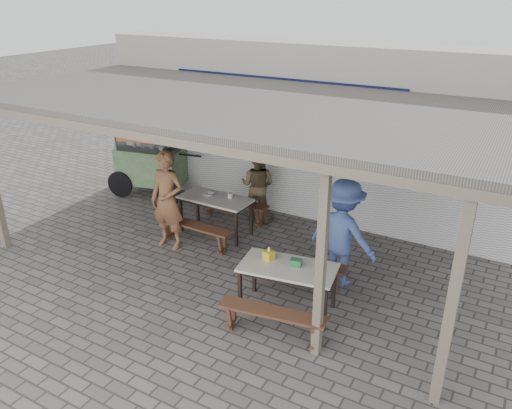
{
  "coord_description": "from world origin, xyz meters",
  "views": [
    {
      "loc": [
        4.27,
        -5.92,
        4.44
      ],
      "look_at": [
        0.42,
        0.9,
        1.05
      ],
      "focal_mm": 35.0,
      "sensor_mm": 36.0,
      "label": 1
    }
  ],
  "objects_px": {
    "vendor_cart": "(149,156)",
    "table_left": "(215,201)",
    "patron_street_side": "(167,200)",
    "condiment_jar": "(230,195)",
    "bench_left_street": "(195,230)",
    "bench_left_wall": "(234,205)",
    "condiment_bowl": "(209,194)",
    "patron_wall_side": "(258,185)",
    "bench_right_street": "(272,317)",
    "donation_box": "(296,263)",
    "tissue_box": "(269,255)",
    "table_right": "(288,271)",
    "bench_right_wall": "(300,267)",
    "patron_right_table": "(343,233)"
  },
  "relations": [
    {
      "from": "patron_street_side",
      "to": "tissue_box",
      "type": "xyz_separation_m",
      "value": [
        2.47,
        -0.72,
        -0.11
      ]
    },
    {
      "from": "table_left",
      "to": "bench_right_street",
      "type": "bearing_deg",
      "value": -42.39
    },
    {
      "from": "bench_left_wall",
      "to": "patron_wall_side",
      "type": "distance_m",
      "value": 0.64
    },
    {
      "from": "bench_left_street",
      "to": "condiment_bowl",
      "type": "xyz_separation_m",
      "value": [
        -0.17,
        0.71,
        0.44
      ]
    },
    {
      "from": "table_right",
      "to": "condiment_jar",
      "type": "xyz_separation_m",
      "value": [
        -2.11,
        1.77,
        0.13
      ]
    },
    {
      "from": "bench_right_wall",
      "to": "condiment_bowl",
      "type": "height_order",
      "value": "condiment_bowl"
    },
    {
      "from": "bench_right_street",
      "to": "bench_right_wall",
      "type": "distance_m",
      "value": 1.42
    },
    {
      "from": "table_left",
      "to": "bench_left_wall",
      "type": "bearing_deg",
      "value": 90.0
    },
    {
      "from": "patron_wall_side",
      "to": "tissue_box",
      "type": "bearing_deg",
      "value": 115.49
    },
    {
      "from": "donation_box",
      "to": "bench_left_street",
      "type": "bearing_deg",
      "value": 159.87
    },
    {
      "from": "vendor_cart",
      "to": "table_right",
      "type": "bearing_deg",
      "value": -39.19
    },
    {
      "from": "bench_left_street",
      "to": "bench_right_street",
      "type": "height_order",
      "value": "same"
    },
    {
      "from": "table_right",
      "to": "patron_wall_side",
      "type": "height_order",
      "value": "patron_wall_side"
    },
    {
      "from": "table_left",
      "to": "condiment_bowl",
      "type": "bearing_deg",
      "value": 169.36
    },
    {
      "from": "patron_street_side",
      "to": "condiment_jar",
      "type": "xyz_separation_m",
      "value": [
        0.7,
        1.01,
        -0.12
      ]
    },
    {
      "from": "bench_left_street",
      "to": "bench_right_wall",
      "type": "relative_size",
      "value": 1.0
    },
    {
      "from": "condiment_jar",
      "to": "donation_box",
      "type": "bearing_deg",
      "value": -37.82
    },
    {
      "from": "bench_right_wall",
      "to": "tissue_box",
      "type": "height_order",
      "value": "tissue_box"
    },
    {
      "from": "vendor_cart",
      "to": "table_left",
      "type": "bearing_deg",
      "value": -32.26
    },
    {
      "from": "tissue_box",
      "to": "patron_street_side",
      "type": "bearing_deg",
      "value": 163.85
    },
    {
      "from": "patron_street_side",
      "to": "patron_right_table",
      "type": "distance_m",
      "value": 3.24
    },
    {
      "from": "bench_right_wall",
      "to": "donation_box",
      "type": "xyz_separation_m",
      "value": [
        0.2,
        -0.63,
        0.46
      ]
    },
    {
      "from": "condiment_bowl",
      "to": "bench_left_wall",
      "type": "bearing_deg",
      "value": 73.41
    },
    {
      "from": "bench_right_street",
      "to": "table_right",
      "type": "bearing_deg",
      "value": 90.0
    },
    {
      "from": "condiment_jar",
      "to": "bench_right_wall",
      "type": "bearing_deg",
      "value": -28.31
    },
    {
      "from": "patron_wall_side",
      "to": "tissue_box",
      "type": "relative_size",
      "value": 11.16
    },
    {
      "from": "donation_box",
      "to": "table_right",
      "type": "bearing_deg",
      "value": -142.39
    },
    {
      "from": "patron_street_side",
      "to": "condiment_bowl",
      "type": "relative_size",
      "value": 9.44
    },
    {
      "from": "table_left",
      "to": "condiment_jar",
      "type": "bearing_deg",
      "value": 27.75
    },
    {
      "from": "bench_left_wall",
      "to": "patron_street_side",
      "type": "bearing_deg",
      "value": -105.33
    },
    {
      "from": "donation_box",
      "to": "bench_left_wall",
      "type": "bearing_deg",
      "value": 137.48
    },
    {
      "from": "tissue_box",
      "to": "bench_left_street",
      "type": "bearing_deg",
      "value": 155.52
    },
    {
      "from": "bench_right_street",
      "to": "patron_right_table",
      "type": "xyz_separation_m",
      "value": [
        0.3,
        1.81,
        0.56
      ]
    },
    {
      "from": "table_right",
      "to": "condiment_bowl",
      "type": "xyz_separation_m",
      "value": [
        -2.55,
        1.68,
        0.1
      ]
    },
    {
      "from": "bench_left_wall",
      "to": "table_right",
      "type": "height_order",
      "value": "table_right"
    },
    {
      "from": "bench_left_street",
      "to": "bench_right_wall",
      "type": "bearing_deg",
      "value": -5.93
    },
    {
      "from": "bench_left_wall",
      "to": "bench_right_street",
      "type": "relative_size",
      "value": 1.0
    },
    {
      "from": "bench_right_street",
      "to": "donation_box",
      "type": "relative_size",
      "value": 9.48
    },
    {
      "from": "table_left",
      "to": "bench_left_street",
      "type": "relative_size",
      "value": 0.94
    },
    {
      "from": "patron_street_side",
      "to": "patron_wall_side",
      "type": "relative_size",
      "value": 1.21
    },
    {
      "from": "bench_right_street",
      "to": "bench_right_wall",
      "type": "xyz_separation_m",
      "value": [
        -0.22,
        1.4,
        0.0
      ]
    },
    {
      "from": "bench_right_street",
      "to": "bench_right_wall",
      "type": "height_order",
      "value": "same"
    },
    {
      "from": "bench_left_wall",
      "to": "bench_right_wall",
      "type": "distance_m",
      "value": 2.76
    },
    {
      "from": "table_right",
      "to": "bench_right_wall",
      "type": "relative_size",
      "value": 0.98
    },
    {
      "from": "table_right",
      "to": "donation_box",
      "type": "bearing_deg",
      "value": 28.53
    },
    {
      "from": "table_right",
      "to": "patron_street_side",
      "type": "height_order",
      "value": "patron_street_side"
    },
    {
      "from": "bench_left_street",
      "to": "bench_left_wall",
      "type": "relative_size",
      "value": 1.0
    },
    {
      "from": "donation_box",
      "to": "condiment_bowl",
      "type": "height_order",
      "value": "donation_box"
    },
    {
      "from": "patron_right_table",
      "to": "condiment_jar",
      "type": "xyz_separation_m",
      "value": [
        -2.52,
        0.66,
        -0.1
      ]
    },
    {
      "from": "bench_right_street",
      "to": "condiment_bowl",
      "type": "xyz_separation_m",
      "value": [
        -2.66,
        2.38,
        0.44
      ]
    }
  ]
}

